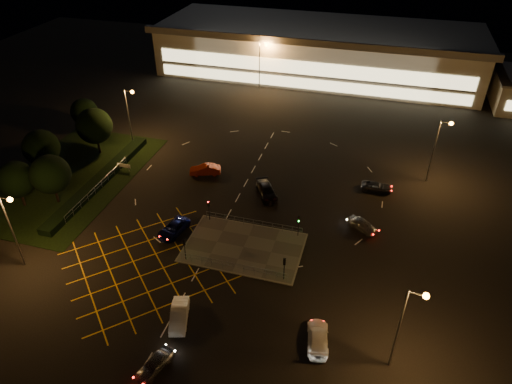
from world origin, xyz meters
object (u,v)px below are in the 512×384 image
(signal_sw, at_px, (184,245))
(car_left_blue, at_px, (174,229))
(signal_se, at_px, (284,265))
(car_approach_white, at_px, (318,338))
(car_east_grey, at_px, (377,187))
(signal_nw, at_px, (209,206))
(signal_ne, at_px, (299,222))
(car_queue_white, at_px, (179,315))
(car_near_silver, at_px, (155,364))
(car_circ_red, at_px, (205,170))
(car_right_silver, at_px, (363,225))
(car_far_dkgrey, at_px, (267,191))

(signal_sw, bearing_deg, car_left_blue, -50.65)
(signal_se, xyz_separation_m, car_approach_white, (5.12, -7.37, -1.64))
(car_east_grey, xyz_separation_m, car_approach_white, (-3.81, -28.75, 0.11))
(signal_nw, bearing_deg, car_approach_white, -41.90)
(signal_ne, height_order, car_east_grey, signal_ne)
(signal_ne, xyz_separation_m, car_queue_white, (-9.03, -16.54, -1.59))
(signal_sw, bearing_deg, car_near_silver, 102.08)
(car_circ_red, bearing_deg, signal_se, 22.56)
(signal_sw, height_order, car_circ_red, signal_sw)
(car_queue_white, height_order, car_east_grey, car_queue_white)
(car_right_silver, bearing_deg, car_near_silver, 179.54)
(signal_se, relative_size, signal_nw, 1.00)
(signal_se, relative_size, car_near_silver, 0.79)
(car_approach_white, bearing_deg, car_near_silver, 16.42)
(car_near_silver, bearing_deg, car_far_dkgrey, 102.44)
(signal_se, bearing_deg, signal_nw, -33.65)
(car_right_silver, bearing_deg, car_left_blue, 139.92)
(car_right_silver, bearing_deg, signal_sw, 152.82)
(car_left_blue, height_order, car_approach_white, car_approach_white)
(signal_nw, relative_size, car_near_silver, 0.79)
(car_circ_red, bearing_deg, car_far_dkgrey, 54.83)
(signal_nw, relative_size, car_queue_white, 0.66)
(signal_se, bearing_deg, car_approach_white, 124.78)
(signal_nw, bearing_deg, car_circ_red, 114.05)
(car_near_silver, distance_m, car_circ_red, 33.97)
(signal_ne, distance_m, car_circ_red, 19.94)
(car_queue_white, height_order, car_circ_red, car_circ_red)
(signal_se, distance_m, car_approach_white, 9.12)
(car_near_silver, xyz_separation_m, car_right_silver, (16.69, 26.12, 0.02))
(signal_se, height_order, car_near_silver, signal_se)
(signal_sw, bearing_deg, car_approach_white, 156.70)
(signal_ne, bearing_deg, car_far_dkgrey, 128.85)
(car_near_silver, height_order, car_queue_white, car_queue_white)
(signal_sw, relative_size, car_left_blue, 0.63)
(signal_sw, bearing_deg, car_queue_white, 109.17)
(signal_nw, relative_size, car_approach_white, 0.63)
(car_left_blue, height_order, car_right_silver, car_right_silver)
(signal_nw, bearing_deg, signal_ne, 0.00)
(signal_nw, relative_size, car_left_blue, 0.63)
(car_near_silver, distance_m, car_approach_white, 15.70)
(car_circ_red, relative_size, car_approach_white, 0.95)
(signal_sw, height_order, car_left_blue, signal_sw)
(car_queue_white, bearing_deg, car_circ_red, 88.75)
(signal_sw, xyz_separation_m, car_east_grey, (20.93, 21.38, -1.75))
(signal_nw, height_order, car_approach_white, signal_nw)
(car_left_blue, xyz_separation_m, car_approach_white, (20.62, -11.64, 0.04))
(car_left_blue, distance_m, car_east_grey, 29.83)
(signal_sw, bearing_deg, car_far_dkgrey, -110.33)
(car_right_silver, xyz_separation_m, car_approach_white, (-2.65, -19.11, 0.02))
(signal_nw, relative_size, car_circ_red, 0.66)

